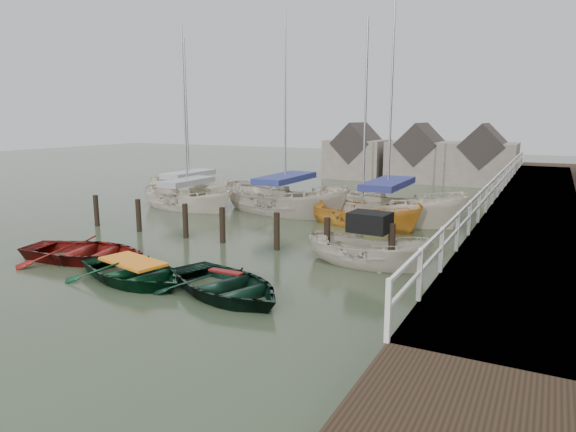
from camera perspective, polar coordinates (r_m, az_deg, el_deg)
The scene contains 13 objects.
ground at distance 17.15m, azimuth -9.64°, elevation -5.53°, with size 120.00×120.00×0.00m, color #2E3723.
pier at distance 23.45m, azimuth 25.66°, elevation -0.23°, with size 3.04×32.00×2.70m.
mooring_pilings at distance 20.02m, azimuth -7.09°, elevation -1.60°, with size 13.72×0.22×1.80m.
far_sheds at distance 40.25m, azimuth 14.24°, elevation 6.42°, with size 14.00×4.08×4.39m.
rowboat_red at distance 18.91m, azimuth -21.57°, elevation -4.60°, with size 3.16×4.42×0.92m, color #61110D.
rowboat_green at distance 16.11m, azimuth -16.73°, elevation -6.95°, with size 2.97×4.16×0.86m, color black.
rowboat_dkgreen at distance 14.36m, azimuth -6.87°, elevation -8.76°, with size 3.04×4.26×0.88m, color black.
motorboat at distance 17.24m, azimuth 8.75°, elevation -5.09°, with size 4.41×1.90×2.57m.
sailboat_a at distance 27.99m, azimuth -11.03°, elevation 0.97°, with size 6.44×3.20×10.57m.
sailboat_b at distance 26.35m, azimuth -0.30°, elevation 0.55°, with size 8.19×4.54×11.33m.
sailboat_c at distance 23.52m, azimuth 8.25°, elevation -0.95°, with size 6.46×3.98×10.17m.
sailboat_d at distance 24.77m, azimuth 10.93°, elevation -0.32°, with size 8.07×4.23×12.66m.
sailboat_e at distance 30.92m, azimuth -10.86°, elevation 1.91°, with size 6.98×3.81×10.40m.
Camera 1 is at (9.99, -13.08, 4.83)m, focal length 32.00 mm.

